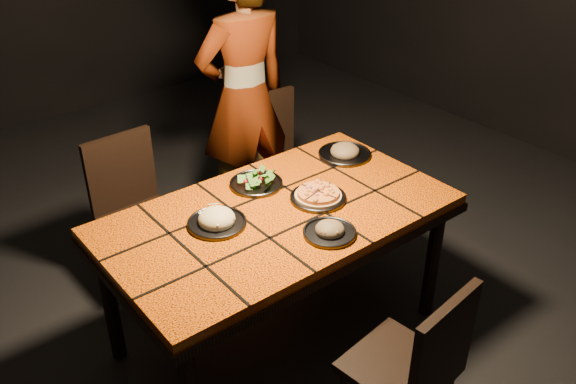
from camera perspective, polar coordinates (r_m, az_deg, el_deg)
room_shell at (r=2.48m, az=-1.11°, el=13.01°), size 6.04×7.04×3.08m
dining_table at (r=2.84m, az=-0.95°, el=-3.12°), size 1.62×0.92×0.75m
chair_near at (r=2.49m, az=12.00°, el=-15.43°), size 0.42×0.42×0.84m
chair_far_left at (r=3.45m, az=-14.31°, el=-0.98°), size 0.41×0.41×0.87m
chair_far_right at (r=3.89m, az=-1.17°, el=3.80°), size 0.42×0.42×0.86m
diner at (r=3.75m, az=-4.12°, el=8.85°), size 0.65×0.45×1.72m
plate_pizza at (r=2.88m, az=2.84°, el=-0.38°), size 0.27×0.27×0.04m
plate_pasta at (r=2.71m, az=-6.68°, el=-2.64°), size 0.26×0.26×0.09m
plate_salad at (r=2.99m, az=-3.00°, el=1.07°), size 0.26×0.26×0.07m
plate_mushroom_a at (r=2.64m, az=3.92°, el=-3.59°), size 0.23×0.23×0.08m
plate_mushroom_b at (r=3.28m, az=5.34°, el=3.79°), size 0.28×0.28×0.09m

